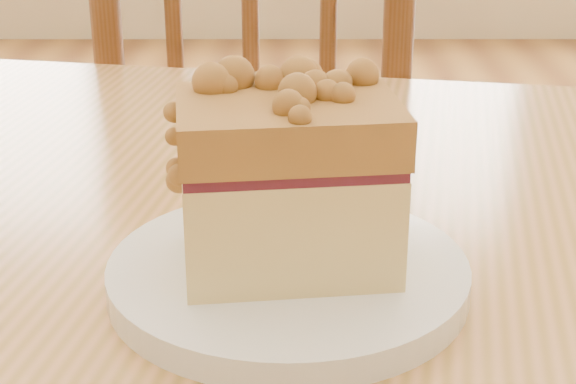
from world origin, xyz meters
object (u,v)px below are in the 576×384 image
(cafe_table_main, at_px, (379,343))
(cake_slice, at_px, (287,174))
(plate, at_px, (288,276))
(cafe_chair_main, at_px, (267,199))

(cafe_table_main, xyz_separation_m, cake_slice, (-0.07, -0.09, 0.17))
(cafe_table_main, distance_m, cake_slice, 0.21)
(plate, bearing_deg, cafe_chair_main, 92.47)
(cafe_table_main, distance_m, plate, 0.16)
(cafe_chair_main, distance_m, plate, 0.79)
(plate, bearing_deg, cake_slice, -147.13)
(cafe_table_main, height_order, cake_slice, cake_slice)
(cafe_table_main, distance_m, cafe_chair_main, 0.68)
(cafe_chair_main, relative_size, plate, 4.41)
(cafe_chair_main, xyz_separation_m, cake_slice, (0.03, -0.74, 0.33))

